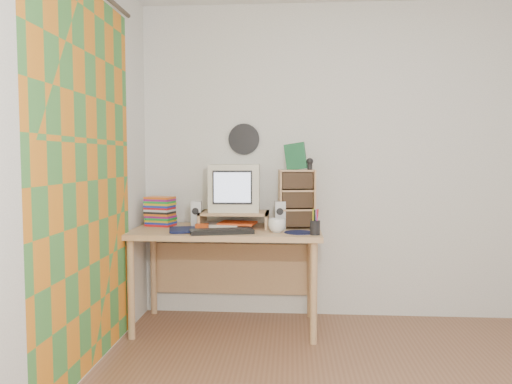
# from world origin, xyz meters

# --- Properties ---
(back_wall) EXTENTS (3.50, 0.00, 3.50)m
(back_wall) POSITION_xyz_m (0.00, 1.75, 1.25)
(back_wall) COLOR white
(back_wall) RESTS_ON floor
(left_wall) EXTENTS (0.00, 3.50, 3.50)m
(left_wall) POSITION_xyz_m (-1.75, 0.00, 1.25)
(left_wall) COLOR white
(left_wall) RESTS_ON floor
(curtain) EXTENTS (0.00, 2.20, 2.20)m
(curtain) POSITION_xyz_m (-1.71, 0.48, 1.15)
(curtain) COLOR orange
(curtain) RESTS_ON left_wall
(wall_disc) EXTENTS (0.25, 0.02, 0.25)m
(wall_disc) POSITION_xyz_m (-0.93, 1.73, 1.43)
(wall_disc) COLOR black
(wall_disc) RESTS_ON back_wall
(desk) EXTENTS (1.40, 0.70, 0.75)m
(desk) POSITION_xyz_m (-1.03, 1.44, 0.62)
(desk) COLOR tan
(desk) RESTS_ON floor
(monitor_riser) EXTENTS (0.52, 0.30, 0.12)m
(monitor_riser) POSITION_xyz_m (-0.98, 1.48, 0.84)
(monitor_riser) COLOR tan
(monitor_riser) RESTS_ON desk
(crt_monitor) EXTENTS (0.40, 0.40, 0.36)m
(crt_monitor) POSITION_xyz_m (-0.98, 1.53, 1.05)
(crt_monitor) COLOR beige
(crt_monitor) RESTS_ON monitor_riser
(speaker_left) EXTENTS (0.08, 0.08, 0.20)m
(speaker_left) POSITION_xyz_m (-1.26, 1.42, 0.85)
(speaker_left) COLOR #BCBDC1
(speaker_left) RESTS_ON desk
(speaker_right) EXTENTS (0.09, 0.09, 0.21)m
(speaker_right) POSITION_xyz_m (-0.63, 1.41, 0.85)
(speaker_right) COLOR #BCBDC1
(speaker_right) RESTS_ON desk
(keyboard) EXTENTS (0.46, 0.26, 0.03)m
(keyboard) POSITION_xyz_m (-1.03, 1.15, 0.76)
(keyboard) COLOR black
(keyboard) RESTS_ON desk
(dvd_stack) EXTENTS (0.24, 0.19, 0.29)m
(dvd_stack) POSITION_xyz_m (-1.57, 1.52, 0.90)
(dvd_stack) COLOR brown
(dvd_stack) RESTS_ON desk
(cd_rack) EXTENTS (0.28, 0.18, 0.44)m
(cd_rack) POSITION_xyz_m (-0.51, 1.45, 0.97)
(cd_rack) COLOR tan
(cd_rack) RESTS_ON desk
(mug) EXTENTS (0.15, 0.15, 0.10)m
(mug) POSITION_xyz_m (-0.65, 1.23, 0.80)
(mug) COLOR white
(mug) RESTS_ON desk
(diary) EXTENTS (0.26, 0.22, 0.05)m
(diary) POSITION_xyz_m (-1.42, 1.22, 0.77)
(diary) COLOR #0F1437
(diary) RESTS_ON desk
(mousepad) EXTENTS (0.24, 0.24, 0.00)m
(mousepad) POSITION_xyz_m (-0.49, 1.23, 0.75)
(mousepad) COLOR #111036
(mousepad) RESTS_ON desk
(pen_cup) EXTENTS (0.08, 0.08, 0.14)m
(pen_cup) POSITION_xyz_m (-0.38, 1.14, 0.82)
(pen_cup) COLOR black
(pen_cup) RESTS_ON desk
(papers) EXTENTS (0.34, 0.27, 0.04)m
(papers) POSITION_xyz_m (-1.03, 1.47, 0.77)
(papers) COLOR silver
(papers) RESTS_ON desk
(red_box) EXTENTS (0.09, 0.06, 0.04)m
(red_box) POSITION_xyz_m (-1.20, 1.33, 0.77)
(red_box) COLOR #BC3F14
(red_box) RESTS_ON desk
(game_box) EXTENTS (0.16, 0.07, 0.20)m
(game_box) POSITION_xyz_m (-0.52, 1.47, 1.29)
(game_box) COLOR #1A5D36
(game_box) RESTS_ON cd_rack
(webcam) EXTENTS (0.06, 0.06, 0.09)m
(webcam) POSITION_xyz_m (-0.41, 1.44, 1.24)
(webcam) COLOR black
(webcam) RESTS_ON cd_rack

